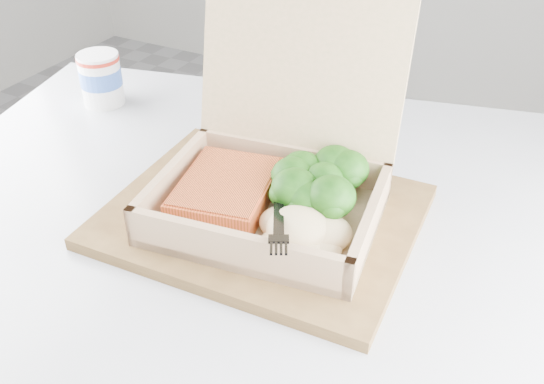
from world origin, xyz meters
The scene contains 9 objects.
cafe_table centered at (-0.11, 0.06, 0.54)m, with size 0.97×0.97×0.73m.
serving_tray centered at (-0.07, 0.11, 0.74)m, with size 0.34×0.27×0.01m, color brown.
takeout_container centered at (-0.06, 0.13, 0.80)m, with size 0.27×0.27×0.23m.
salmon_fillet centered at (-0.11, 0.09, 0.77)m, with size 0.10×0.13×0.03m, color #D9522A.
broccoli_pile centered at (-0.01, 0.14, 0.78)m, with size 0.13×0.13×0.05m, color #286A17, non-canonical shape.
mashed_potatoes centered at (0.00, 0.06, 0.77)m, with size 0.11×0.09×0.04m, color #CFB786.
plastic_fork centered at (-0.03, 0.07, 0.79)m, with size 0.08×0.13×0.03m.
paper_cup centered at (-0.43, 0.26, 0.77)m, with size 0.06×0.06×0.08m.
receipt centered at (-0.12, 0.29, 0.73)m, with size 0.07×0.13×0.00m, color white.
Camera 1 is at (0.20, -0.38, 1.16)m, focal length 40.00 mm.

